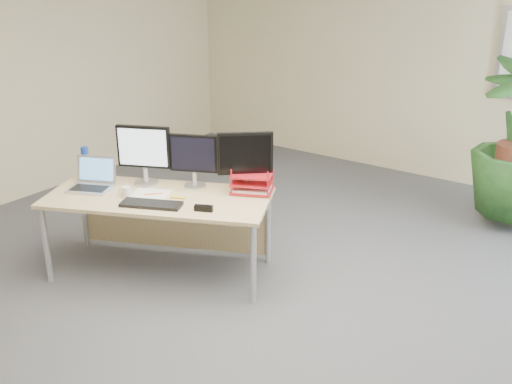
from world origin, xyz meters
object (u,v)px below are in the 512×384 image
Objects in this scene: monitor_right at (194,158)px; laptop at (93,181)px; desk at (163,208)px; monitor_left at (144,151)px.

laptop is (-0.68, -0.50, -0.20)m from monitor_right.
desk is at bearing -122.40° from monitor_right.
laptop reaches higher than desk.
monitor_left is at bearing 167.68° from desk.
desk is 0.49m from monitor_right.
laptop is at bearing -134.49° from monitor_left.
desk is 3.85× the size of monitor_left.
monitor_right is (0.38, 0.19, -0.03)m from monitor_left.
laptop is (-0.53, -0.26, 0.20)m from desk.
monitor_right is at bearing 57.60° from desk.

